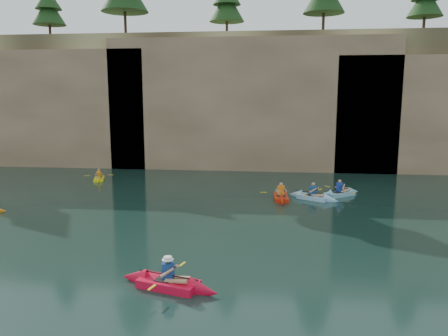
# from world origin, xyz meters

# --- Properties ---
(ground) EXTENTS (160.00, 160.00, 0.00)m
(ground) POSITION_xyz_m (0.00, 0.00, 0.00)
(ground) COLOR black
(ground) RESTS_ON ground
(cliff) EXTENTS (70.00, 16.00, 12.00)m
(cliff) POSITION_xyz_m (0.00, 30.00, 6.00)
(cliff) COLOR tan
(cliff) RESTS_ON ground
(cliff_slab_west) EXTENTS (26.00, 2.40, 10.56)m
(cliff_slab_west) POSITION_xyz_m (-20.00, 22.60, 5.28)
(cliff_slab_west) COLOR tan
(cliff_slab_west) RESTS_ON ground
(cliff_slab_center) EXTENTS (24.00, 2.40, 11.40)m
(cliff_slab_center) POSITION_xyz_m (2.00, 22.60, 5.70)
(cliff_slab_center) COLOR tan
(cliff_slab_center) RESTS_ON ground
(sea_cave_west) EXTENTS (4.50, 1.00, 4.00)m
(sea_cave_west) POSITION_xyz_m (-18.00, 21.95, 2.00)
(sea_cave_west) COLOR black
(sea_cave_west) RESTS_ON ground
(sea_cave_center) EXTENTS (3.50, 1.00, 3.20)m
(sea_cave_center) POSITION_xyz_m (-4.00, 21.95, 1.60)
(sea_cave_center) COLOR black
(sea_cave_center) RESTS_ON ground
(sea_cave_east) EXTENTS (5.00, 1.00, 4.50)m
(sea_cave_east) POSITION_xyz_m (10.00, 21.95, 2.25)
(sea_cave_east) COLOR black
(sea_cave_east) RESTS_ON ground
(main_kayaker) EXTENTS (3.74, 2.39, 1.36)m
(main_kayaker) POSITION_xyz_m (0.56, -1.24, 0.18)
(main_kayaker) COLOR red
(main_kayaker) RESTS_ON ground
(kayaker_ltblue_near) EXTENTS (3.27, 2.32, 1.31)m
(kayaker_ltblue_near) POSITION_xyz_m (6.47, 12.01, 0.16)
(kayaker_ltblue_near) COLOR #92C8F4
(kayaker_ltblue_near) RESTS_ON ground
(kayaker_red_far) EXTENTS (2.57, 3.59, 1.31)m
(kayaker_red_far) POSITION_xyz_m (4.51, 11.77, 0.16)
(kayaker_red_far) COLOR red
(kayaker_red_far) RESTS_ON ground
(kayaker_yellow) EXTENTS (2.10, 2.73, 1.09)m
(kayaker_yellow) POSITION_xyz_m (-9.05, 16.34, 0.14)
(kayaker_yellow) COLOR #FFEF15
(kayaker_yellow) RESTS_ON ground
(kayaker_ltblue_mid) EXTENTS (3.21, 2.74, 1.32)m
(kayaker_ltblue_mid) POSITION_xyz_m (8.23, 13.11, 0.16)
(kayaker_ltblue_mid) COLOR #7DB7D2
(kayaker_ltblue_mid) RESTS_ON ground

